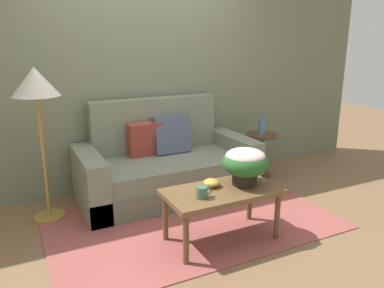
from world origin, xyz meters
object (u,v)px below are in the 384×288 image
at_px(coffee_table, 222,196).
at_px(potted_plant, 245,162).
at_px(couch, 166,167).
at_px(table_vase, 262,126).
at_px(snack_bowl, 211,183).
at_px(coffee_mug, 202,192).
at_px(floor_lamp, 36,91).
at_px(side_table, 262,147).

bearing_deg(coffee_table, potted_plant, 4.06).
xyz_separation_m(couch, coffee_table, (0.03, -1.18, 0.10)).
xyz_separation_m(coffee_table, potted_plant, (0.24, 0.02, 0.26)).
distance_m(couch, table_vase, 1.34).
height_order(couch, snack_bowl, couch).
bearing_deg(snack_bowl, coffee_mug, -137.09).
height_order(potted_plant, table_vase, table_vase).
relative_size(floor_lamp, coffee_mug, 10.62).
height_order(coffee_table, coffee_mug, coffee_mug).
xyz_separation_m(coffee_table, floor_lamp, (-1.30, 1.12, 0.84)).
bearing_deg(table_vase, snack_bowl, -141.06).
height_order(side_table, table_vase, table_vase).
distance_m(side_table, floor_lamp, 2.72).
bearing_deg(snack_bowl, table_vase, 38.94).
height_order(coffee_table, table_vase, table_vase).
xyz_separation_m(coffee_table, snack_bowl, (-0.05, 0.09, 0.10)).
bearing_deg(side_table, table_vase, 173.30).
height_order(couch, coffee_table, couch).
xyz_separation_m(side_table, table_vase, (-0.01, 0.00, 0.28)).
bearing_deg(floor_lamp, table_vase, 0.85).
bearing_deg(coffee_mug, floor_lamp, 131.81).
height_order(coffee_table, floor_lamp, floor_lamp).
bearing_deg(table_vase, couch, 178.83).
relative_size(potted_plant, coffee_mug, 2.91).
bearing_deg(couch, floor_lamp, -177.09).
bearing_deg(table_vase, side_table, -6.70).
bearing_deg(couch, table_vase, -1.17).
distance_m(coffee_table, side_table, 1.73).
relative_size(side_table, potted_plant, 1.39).
bearing_deg(coffee_table, snack_bowl, 118.54).
bearing_deg(side_table, snack_bowl, -141.42).
bearing_deg(coffee_mug, couch, 80.85).
distance_m(couch, potted_plant, 1.25).
bearing_deg(couch, snack_bowl, -91.11).
distance_m(side_table, potted_plant, 1.57).
relative_size(coffee_table, floor_lamp, 0.67).
bearing_deg(coffee_mug, table_vase, 39.45).
bearing_deg(potted_plant, coffee_table, -175.94).
distance_m(couch, snack_bowl, 1.11).
bearing_deg(potted_plant, table_vase, 47.99).
xyz_separation_m(coffee_mug, table_vase, (1.50, 1.23, 0.14)).
bearing_deg(coffee_table, couch, 91.45).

